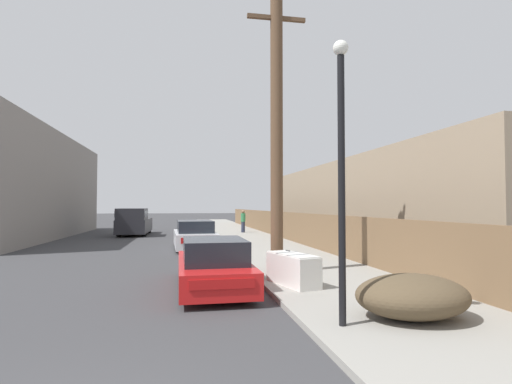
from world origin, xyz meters
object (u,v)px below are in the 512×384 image
street_lamp (341,159)px  car_parked_mid (195,236)px  parked_sports_car_red (213,266)px  pickup_truck (134,222)px  utility_pole (277,127)px  pedestrian (243,221)px  brush_pile (412,296)px  discarded_fridge (293,269)px

street_lamp → car_parked_mid: bearing=98.7°
parked_sports_car_red → pickup_truck: 19.75m
parked_sports_car_red → car_parked_mid: 9.42m
car_parked_mid → utility_pole: 9.10m
pickup_truck → street_lamp: size_ratio=1.18×
utility_pole → parked_sports_car_red: bearing=-144.0°
car_parked_mid → street_lamp: size_ratio=0.98×
utility_pole → street_lamp: bearing=-91.7°
car_parked_mid → pedestrian: 10.53m
pickup_truck → pedestrian: bearing=-179.9°
brush_pile → pickup_truck: bearing=107.8°
car_parked_mid → discarded_fridge: bearing=-80.1°
discarded_fridge → brush_pile: bearing=-83.9°
car_parked_mid → pedestrian: (3.85, 9.80, 0.32)m
car_parked_mid → brush_pile: (3.41, -13.08, -0.14)m
street_lamp → brush_pile: bearing=8.1°
discarded_fridge → pedestrian: bearing=69.8°
brush_pile → street_lamp: bearing=-171.9°
discarded_fridge → brush_pile: 3.48m
parked_sports_car_red → pedestrian: size_ratio=2.74×
utility_pole → pedestrian: 18.18m
brush_pile → utility_pole: bearing=103.5°
car_parked_mid → utility_pole: bearing=-77.0°
discarded_fridge → utility_pole: bearing=73.4°
parked_sports_car_red → car_parked_mid: bearing=90.5°
parked_sports_car_red → brush_pile: bearing=-49.3°
pickup_truck → utility_pole: (6.16, -17.85, 3.50)m
discarded_fridge → utility_pole: 4.37m
discarded_fridge → pickup_truck: 20.65m
pickup_truck → brush_pile: bearing=108.5°
car_parked_mid → street_lamp: bearing=-83.7°
parked_sports_car_red → utility_pole: utility_pole is taller
brush_pile → pedestrian: 22.89m
pickup_truck → brush_pile: 24.13m
parked_sports_car_red → pedestrian: 19.57m
pickup_truck → utility_pole: bearing=109.7°
pickup_truck → utility_pole: size_ratio=0.66×
pickup_truck → utility_pole: utility_pole is taller
street_lamp → brush_pile: size_ratio=2.37×
utility_pole → car_parked_mid: bearing=105.3°
pickup_truck → brush_pile: pickup_truck is taller
parked_sports_car_red → pedestrian: pedestrian is taller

